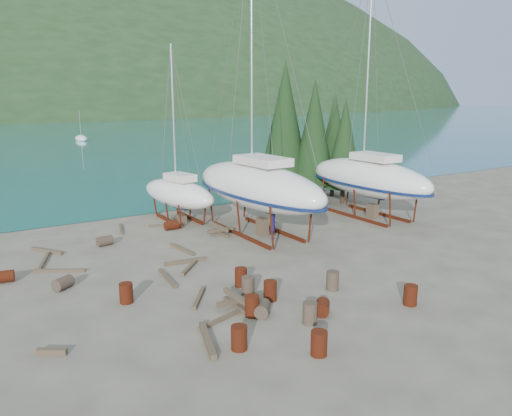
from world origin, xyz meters
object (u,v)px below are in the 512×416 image
large_sailboat_near (257,186)px  small_sailboat_shore (178,193)px  large_sailboat_far (368,177)px  worker (273,225)px

large_sailboat_near → small_sailboat_shore: 6.60m
large_sailboat_far → small_sailboat_shore: (-12.12, 6.28, -0.92)m
large_sailboat_far → small_sailboat_shore: bearing=152.0°
large_sailboat_far → worker: 9.34m
large_sailboat_far → small_sailboat_shore: 13.68m
worker → small_sailboat_shore: bearing=55.7°
worker → large_sailboat_near: bearing=40.8°
large_sailboat_far → worker: (-9.07, -1.04, -2.01)m
large_sailboat_near → worker: size_ratio=10.93×
large_sailboat_near → large_sailboat_far: 9.28m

